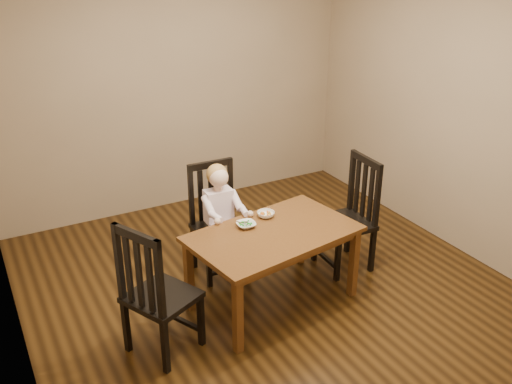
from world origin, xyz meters
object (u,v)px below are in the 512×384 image
toddler (220,209)px  bowl_peas (246,225)px  dining_table (273,240)px  bowl_veg (266,214)px  chair_left (156,293)px  chair_child (218,221)px  chair_right (350,216)px

toddler → bowl_peas: size_ratio=3.59×
dining_table → bowl_veg: size_ratio=9.78×
dining_table → chair_left: 1.07m
chair_left → bowl_peas: chair_left is taller
chair_left → chair_child: bearing=108.5°
chair_child → dining_table: bearing=105.9°
chair_right → toddler: chair_right is taller
toddler → dining_table: bearing=107.1°
dining_table → bowl_peas: size_ratio=9.32×
chair_left → bowl_veg: 1.22m
toddler → chair_child: bearing=-90.0°
bowl_peas → bowl_veg: (0.23, 0.08, 0.00)m
toddler → bowl_peas: bearing=94.7°
chair_child → chair_right: size_ratio=0.97×
chair_child → chair_right: (1.10, -0.50, 0.01)m
chair_right → toddler: size_ratio=1.91×
chair_left → bowl_veg: chair_left is taller
chair_left → chair_right: bearing=74.5°
dining_table → chair_child: 0.72m
chair_right → bowl_peas: (-1.07, -0.01, 0.18)m
dining_table → chair_child: bearing=104.6°
dining_table → bowl_peas: bearing=130.1°
chair_left → chair_right: 2.00m
chair_right → bowl_veg: 0.86m
bowl_peas → bowl_veg: bearing=19.5°
chair_left → bowl_peas: 0.98m
chair_right → dining_table: bearing=104.6°
chair_child → chair_left: chair_left is taller
dining_table → chair_left: bearing=-171.9°
dining_table → toddler: 0.66m
chair_child → chair_right: chair_right is taller
toddler → bowl_veg: bearing=125.9°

